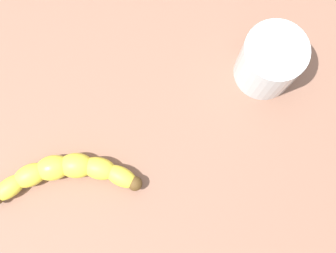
# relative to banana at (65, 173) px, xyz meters

# --- Properties ---
(wooden_tabletop) EXTENTS (1.20, 1.20, 0.03)m
(wooden_tabletop) POSITION_rel_banana_xyz_m (-0.18, -0.09, -0.03)
(wooden_tabletop) COLOR brown
(wooden_tabletop) RESTS_ON ground
(banana) EXTENTS (0.19, 0.14, 0.04)m
(banana) POSITION_rel_banana_xyz_m (0.00, 0.00, 0.00)
(banana) COLOR yellow
(banana) RESTS_ON wooden_tabletop
(smoothie_glass) EXTENTS (0.09, 0.09, 0.10)m
(smoothie_glass) POSITION_rel_banana_xyz_m (-0.33, 0.07, 0.03)
(smoothie_glass) COLOR silver
(smoothie_glass) RESTS_ON wooden_tabletop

